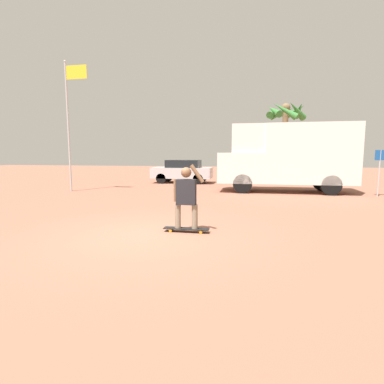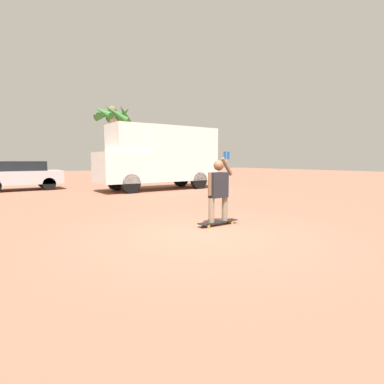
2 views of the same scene
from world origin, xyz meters
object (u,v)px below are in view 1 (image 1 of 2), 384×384
Objects in this scene: parked_car_silver at (183,171)px; flagpole at (70,115)px; person_skateboarder at (186,194)px; camper_van at (288,156)px; palm_tree_near_van at (286,117)px; street_sign at (380,166)px; skateboard at (186,229)px.

flagpole is (-4.40, -5.43, 2.95)m from parked_car_silver.
camper_van is at bearing 68.97° from person_skateboarder.
palm_tree_near_van is 0.91× the size of flagpole.
person_skateboarder is 0.75× the size of street_sign.
palm_tree_near_van reaches higher than parked_car_silver.
street_sign reaches higher than skateboard.
street_sign is at bearing 47.15° from person_skateboarder.
palm_tree_near_van is at bearing 76.88° from skateboard.
parked_car_silver is 1.90× the size of street_sign.
flagpole is (-11.28, -10.51, -0.94)m from palm_tree_near_van.
flagpole reaches higher than skateboard.
skateboard is at bearing -43.04° from flagpole.
camper_van reaches higher than street_sign.
palm_tree_near_van is (4.03, 17.29, 3.76)m from person_skateboarder.
street_sign is at bearing -14.37° from camper_van.
parked_car_silver is (-2.85, 12.20, -0.13)m from person_skateboarder.
street_sign reaches higher than person_skateboarder.
skateboard is 0.17× the size of camper_van.
flagpole is 3.12× the size of street_sign.
camper_van is 3.14× the size of street_sign.
camper_van is at bearing 9.16° from flagpole.
flagpole reaches higher than palm_tree_near_van.
camper_van is at bearing -31.44° from parked_car_silver.
street_sign is (9.82, -4.68, 0.54)m from parked_car_silver.
camper_van reaches higher than parked_car_silver.
flagpole reaches higher than person_skateboarder.
person_skateboarder is 0.24× the size of flagpole.
person_skateboarder is 10.26m from street_sign.
flagpole is at bearing -177.01° from street_sign.
parked_car_silver reaches higher than skateboard.
skateboard is 0.84m from person_skateboarder.
palm_tree_near_van is (0.77, 8.82, 2.89)m from camper_van.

